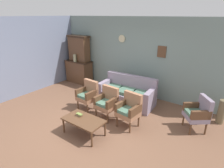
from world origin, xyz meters
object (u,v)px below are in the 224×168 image
(floral_couch, at_px, (127,94))
(book_stack_on_table, at_px, (79,115))
(vase_on_cabinet, at_px, (75,58))
(side_cabinet, at_px, (79,72))
(armchair_by_doorway, at_px, (129,109))
(armchair_row_middle, at_px, (107,102))
(wingback_chair_by_fireplace, at_px, (198,112))
(armchair_near_cabinet, at_px, (88,94))
(coffee_table, at_px, (84,121))
(floor_vase_by_wall, at_px, (221,112))

(floral_couch, height_order, book_stack_on_table, floral_couch)
(vase_on_cabinet, distance_m, book_stack_on_table, 3.54)
(side_cabinet, bearing_deg, armchair_by_doorway, -25.44)
(side_cabinet, xyz_separation_m, book_stack_on_table, (2.56, -2.53, -0.01))
(vase_on_cabinet, xyz_separation_m, book_stack_on_table, (2.57, -2.36, -0.63))
(vase_on_cabinet, xyz_separation_m, armchair_row_middle, (2.75, -1.46, -0.58))
(wingback_chair_by_fireplace, bearing_deg, side_cabinet, 170.76)
(armchair_near_cabinet, height_order, book_stack_on_table, armchair_near_cabinet)
(armchair_by_doorway, bearing_deg, armchair_row_middle, 179.66)
(floral_couch, xyz_separation_m, armchair_row_middle, (0.00, -1.08, 0.17))
(vase_on_cabinet, height_order, coffee_table, vase_on_cabinet)
(wingback_chair_by_fireplace, xyz_separation_m, book_stack_on_table, (-2.36, -1.73, -0.05))
(book_stack_on_table, bearing_deg, coffee_table, -16.53)
(side_cabinet, distance_m, armchair_row_middle, 3.19)
(side_cabinet, relative_size, vase_on_cabinet, 3.81)
(floral_couch, bearing_deg, side_cabinet, 168.57)
(vase_on_cabinet, bearing_deg, wingback_chair_by_fireplace, -7.21)
(armchair_row_middle, xyz_separation_m, armchair_by_doorway, (0.71, -0.00, 0.00))
(vase_on_cabinet, height_order, floral_couch, vase_on_cabinet)
(armchair_near_cabinet, height_order, armchair_row_middle, same)
(vase_on_cabinet, height_order, armchair_near_cabinet, vase_on_cabinet)
(vase_on_cabinet, height_order, armchair_row_middle, vase_on_cabinet)
(side_cabinet, xyz_separation_m, floor_vase_by_wall, (5.38, -0.10, -0.13))
(side_cabinet, bearing_deg, armchair_near_cabinet, -38.78)
(armchair_row_middle, xyz_separation_m, wingback_chair_by_fireplace, (2.18, 0.84, 0.00))
(coffee_table, bearing_deg, book_stack_on_table, 163.47)
(armchair_near_cabinet, relative_size, armchair_by_doorway, 1.00)
(floral_couch, xyz_separation_m, coffee_table, (0.01, -2.04, 0.05))
(armchair_by_doorway, bearing_deg, wingback_chair_by_fireplace, 29.69)
(vase_on_cabinet, relative_size, book_stack_on_table, 1.91)
(wingback_chair_by_fireplace, relative_size, coffee_table, 0.90)
(vase_on_cabinet, relative_size, floor_vase_by_wall, 0.45)
(vase_on_cabinet, bearing_deg, coffee_table, -41.16)
(side_cabinet, height_order, book_stack_on_table, side_cabinet)
(armchair_by_doorway, height_order, book_stack_on_table, armchair_by_doorway)
(armchair_near_cabinet, distance_m, armchair_by_doorway, 1.50)
(book_stack_on_table, bearing_deg, armchair_near_cabinet, 122.17)
(side_cabinet, bearing_deg, armchair_row_middle, -30.87)
(vase_on_cabinet, xyz_separation_m, wingback_chair_by_fireplace, (4.93, -0.62, -0.58))
(floor_vase_by_wall, bearing_deg, armchair_by_doorway, -141.38)
(floral_couch, height_order, wingback_chair_by_fireplace, same)
(side_cabinet, bearing_deg, vase_on_cabinet, -93.80)
(armchair_near_cabinet, relative_size, floor_vase_by_wall, 1.33)
(wingback_chair_by_fireplace, xyz_separation_m, coffee_table, (-2.17, -1.79, -0.12))
(vase_on_cabinet, relative_size, floral_couch, 0.17)
(armchair_by_doorway, bearing_deg, floral_couch, 123.28)
(floral_couch, distance_m, wingback_chair_by_fireplace, 2.21)
(armchair_by_doorway, relative_size, coffee_table, 0.90)
(coffee_table, distance_m, book_stack_on_table, 0.21)
(armchair_by_doorway, height_order, floor_vase_by_wall, armchair_by_doorway)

